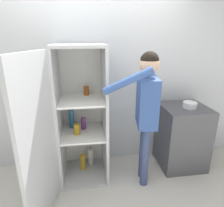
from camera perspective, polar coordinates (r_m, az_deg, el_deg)
The scene contains 6 objects.
ground_plane at distance 2.60m, azimuth -3.28°, elevation -27.06°, with size 12.00×12.00×0.00m, color beige.
wall_back at distance 2.85m, azimuth -5.55°, elevation 6.81°, with size 7.00×0.06×2.55m.
refrigerator at distance 2.54m, azimuth -10.65°, elevation -4.48°, with size 0.87×1.22×1.78m.
person at distance 2.41m, azimuth 9.77°, elevation 0.18°, with size 0.69×0.52×1.71m.
counter at distance 3.14m, azimuth 19.29°, elevation -8.88°, with size 0.63×0.59×0.92m.
bowl at distance 2.94m, azimuth 21.36°, elevation -0.37°, with size 0.19×0.19×0.08m.
Camera 1 is at (-0.13, -1.80, 1.88)m, focal length 32.00 mm.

